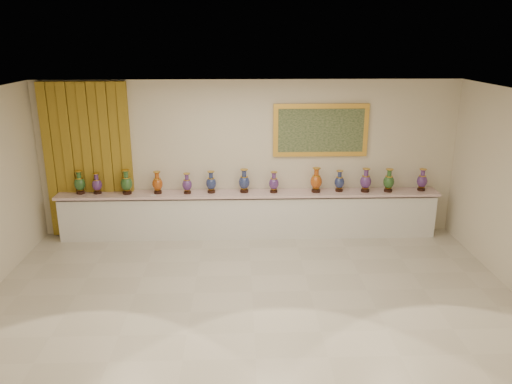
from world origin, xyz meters
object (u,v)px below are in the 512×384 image
at_px(vase_0, 80,183).
at_px(counter, 249,215).
at_px(vase_2, 126,183).
at_px(vase_1, 97,184).

bearing_deg(vase_0, counter, -0.29).
relative_size(vase_0, vase_2, 0.95).
bearing_deg(counter, vase_1, 179.68).
height_order(counter, vase_2, vase_2).
bearing_deg(vase_2, counter, 0.70).
bearing_deg(vase_0, vase_1, -0.02).
height_order(vase_0, vase_1, vase_0).
relative_size(counter, vase_1, 18.26).
bearing_deg(vase_0, vase_2, -2.89).
relative_size(vase_1, vase_2, 0.85).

